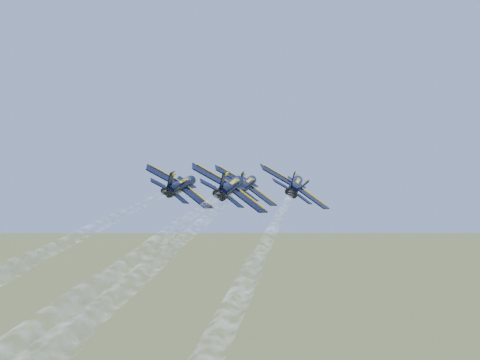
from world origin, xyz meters
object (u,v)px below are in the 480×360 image
(jet_lead, at_px, (247,185))
(jet_left, at_px, (181,185))
(jet_right, at_px, (295,186))
(jet_slot, at_px, (231,187))

(jet_lead, distance_m, jet_left, 14.88)
(jet_left, height_order, jet_right, same)
(jet_lead, distance_m, jet_right, 13.54)
(jet_lead, height_order, jet_right, same)
(jet_lead, relative_size, jet_right, 1.00)
(jet_left, relative_size, jet_right, 1.00)
(jet_right, distance_m, jet_slot, 15.06)
(jet_right, relative_size, jet_slot, 1.00)
(jet_lead, xyz_separation_m, jet_slot, (3.99, -19.36, 0.00))
(jet_left, relative_size, jet_slot, 1.00)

